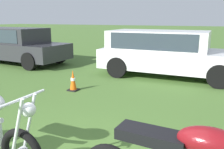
% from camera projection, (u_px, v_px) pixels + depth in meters
% --- Properties ---
extents(car_charcoal, '(4.30, 2.01, 1.43)m').
position_uv_depth(car_charcoal, '(15.00, 43.00, 9.80)').
color(car_charcoal, '#2D2D33').
rests_on(car_charcoal, ground).
extents(car_white, '(4.32, 1.94, 1.43)m').
position_uv_depth(car_white, '(164.00, 50.00, 7.60)').
color(car_white, silver).
rests_on(car_white, ground).
extents(traffic_cone, '(0.25, 0.25, 0.54)m').
position_uv_depth(traffic_cone, '(73.00, 81.00, 6.12)').
color(traffic_cone, '#EA590F').
rests_on(traffic_cone, ground).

